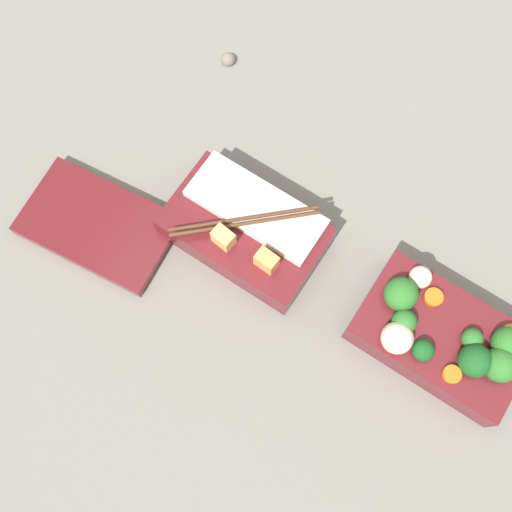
% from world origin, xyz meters
% --- Properties ---
extents(ground_plane, '(3.00, 3.00, 0.00)m').
position_xyz_m(ground_plane, '(0.00, 0.00, 0.00)').
color(ground_plane, slate).
extents(bento_tray_vegetable, '(0.20, 0.12, 0.08)m').
position_xyz_m(bento_tray_vegetable, '(-0.15, 0.01, 0.03)').
color(bento_tray_vegetable, maroon).
rests_on(bento_tray_vegetable, ground_plane).
extents(bento_tray_rice, '(0.20, 0.14, 0.08)m').
position_xyz_m(bento_tray_rice, '(0.13, 0.02, 0.03)').
color(bento_tray_rice, maroon).
rests_on(bento_tray_rice, ground_plane).
extents(bento_lid, '(0.21, 0.14, 0.02)m').
position_xyz_m(bento_lid, '(0.31, 0.12, 0.01)').
color(bento_lid, maroon).
rests_on(bento_lid, ground_plane).
extents(pebble_1, '(0.02, 0.02, 0.02)m').
position_xyz_m(pebble_1, '(0.31, -0.20, 0.01)').
color(pebble_1, '#7A6B5B').
rests_on(pebble_1, ground_plane).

